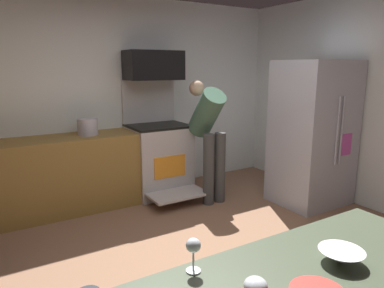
{
  "coord_description": "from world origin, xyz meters",
  "views": [
    {
      "loc": [
        -1.49,
        -2.25,
        1.7
      ],
      "look_at": [
        0.04,
        0.3,
        1.05
      ],
      "focal_mm": 33.07,
      "sensor_mm": 36.0,
      "label": 1
    }
  ],
  "objects_px": {
    "oven_range": "(159,157)",
    "person_cook": "(208,131)",
    "microwave": "(154,65)",
    "wine_glass_far": "(193,248)",
    "mixing_bowl_prep": "(341,256)",
    "stock_pot": "(88,127)",
    "refrigerator": "(313,134)",
    "wine_glass_near": "(255,288)"
  },
  "relations": [
    {
      "from": "oven_range",
      "to": "person_cook",
      "type": "relative_size",
      "value": 1.0
    },
    {
      "from": "microwave",
      "to": "wine_glass_far",
      "type": "distance_m",
      "value": 3.57
    },
    {
      "from": "person_cook",
      "to": "mixing_bowl_prep",
      "type": "bearing_deg",
      "value": -113.42
    },
    {
      "from": "oven_range",
      "to": "wine_glass_far",
      "type": "bearing_deg",
      "value": -113.31
    },
    {
      "from": "mixing_bowl_prep",
      "to": "stock_pot",
      "type": "xyz_separation_m",
      "value": [
        -0.13,
        3.41,
        0.07
      ]
    },
    {
      "from": "oven_range",
      "to": "microwave",
      "type": "relative_size",
      "value": 2.07
    },
    {
      "from": "microwave",
      "to": "stock_pot",
      "type": "distance_m",
      "value": 1.18
    },
    {
      "from": "wine_glass_far",
      "to": "oven_range",
      "type": "bearing_deg",
      "value": 66.69
    },
    {
      "from": "oven_range",
      "to": "mixing_bowl_prep",
      "type": "xyz_separation_m",
      "value": [
        -0.79,
        -3.39,
        0.42
      ]
    },
    {
      "from": "refrigerator",
      "to": "wine_glass_far",
      "type": "xyz_separation_m",
      "value": [
        -2.86,
        -1.85,
        0.11
      ]
    },
    {
      "from": "oven_range",
      "to": "wine_glass_near",
      "type": "distance_m",
      "value": 3.73
    },
    {
      "from": "oven_range",
      "to": "wine_glass_near",
      "type": "relative_size",
      "value": 10.76
    },
    {
      "from": "mixing_bowl_prep",
      "to": "wine_glass_far",
      "type": "distance_m",
      "value": 0.62
    },
    {
      "from": "mixing_bowl_prep",
      "to": "stock_pot",
      "type": "relative_size",
      "value": 0.78
    },
    {
      "from": "wine_glass_far",
      "to": "stock_pot",
      "type": "xyz_separation_m",
      "value": [
        0.43,
        3.15,
        -0.0
      ]
    },
    {
      "from": "oven_range",
      "to": "refrigerator",
      "type": "relative_size",
      "value": 0.86
    },
    {
      "from": "person_cook",
      "to": "mixing_bowl_prep",
      "type": "relative_size",
      "value": 8.21
    },
    {
      "from": "person_cook",
      "to": "stock_pot",
      "type": "height_order",
      "value": "person_cook"
    },
    {
      "from": "oven_range",
      "to": "microwave",
      "type": "xyz_separation_m",
      "value": [
        0.0,
        0.09,
        1.21
      ]
    },
    {
      "from": "stock_pot",
      "to": "refrigerator",
      "type": "bearing_deg",
      "value": -28.06
    },
    {
      "from": "oven_range",
      "to": "person_cook",
      "type": "xyz_separation_m",
      "value": [
        0.44,
        -0.55,
        0.4
      ]
    },
    {
      "from": "wine_glass_near",
      "to": "microwave",
      "type": "bearing_deg",
      "value": 69.68
    },
    {
      "from": "refrigerator",
      "to": "person_cook",
      "type": "xyz_separation_m",
      "value": [
        -1.07,
        0.73,
        0.02
      ]
    },
    {
      "from": "microwave",
      "to": "wine_glass_near",
      "type": "distance_m",
      "value": 3.86
    },
    {
      "from": "microwave",
      "to": "mixing_bowl_prep",
      "type": "height_order",
      "value": "microwave"
    },
    {
      "from": "oven_range",
      "to": "stock_pot",
      "type": "bearing_deg",
      "value": 179.09
    },
    {
      "from": "wine_glass_near",
      "to": "stock_pot",
      "type": "height_order",
      "value": "stock_pot"
    },
    {
      "from": "microwave",
      "to": "mixing_bowl_prep",
      "type": "xyz_separation_m",
      "value": [
        -0.79,
        -3.49,
        -0.79
      ]
    },
    {
      "from": "oven_range",
      "to": "refrigerator",
      "type": "distance_m",
      "value": 2.02
    },
    {
      "from": "refrigerator",
      "to": "mixing_bowl_prep",
      "type": "relative_size",
      "value": 9.54
    },
    {
      "from": "wine_glass_far",
      "to": "wine_glass_near",
      "type": "bearing_deg",
      "value": -84.21
    },
    {
      "from": "microwave",
      "to": "stock_pot",
      "type": "bearing_deg",
      "value": -175.05
    },
    {
      "from": "microwave",
      "to": "wine_glass_near",
      "type": "bearing_deg",
      "value": -110.32
    },
    {
      "from": "wine_glass_far",
      "to": "person_cook",
      "type": "bearing_deg",
      "value": 55.24
    },
    {
      "from": "microwave",
      "to": "person_cook",
      "type": "relative_size",
      "value": 0.48
    },
    {
      "from": "microwave",
      "to": "person_cook",
      "type": "height_order",
      "value": "microwave"
    },
    {
      "from": "mixing_bowl_prep",
      "to": "stock_pot",
      "type": "distance_m",
      "value": 3.41
    },
    {
      "from": "microwave",
      "to": "person_cook",
      "type": "distance_m",
      "value": 1.13
    },
    {
      "from": "refrigerator",
      "to": "mixing_bowl_prep",
      "type": "bearing_deg",
      "value": -137.52
    },
    {
      "from": "mixing_bowl_prep",
      "to": "wine_glass_far",
      "type": "bearing_deg",
      "value": 154.91
    },
    {
      "from": "microwave",
      "to": "stock_pot",
      "type": "relative_size",
      "value": 3.07
    },
    {
      "from": "refrigerator",
      "to": "oven_range",
      "type": "bearing_deg",
      "value": 139.67
    }
  ]
}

